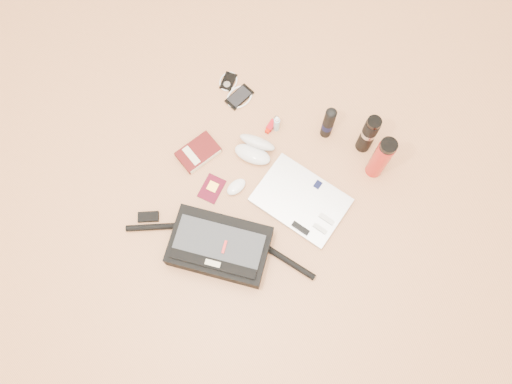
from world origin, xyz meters
TOP-DOWN VIEW (x-y plane):
  - ground at (0.00, 0.00)m, footprint 4.00×4.00m
  - messenger_bag at (-0.03, -0.21)m, footprint 0.79×0.32m
  - laptop at (0.18, 0.13)m, footprint 0.40×0.31m
  - book at (-0.32, 0.12)m, footprint 0.18×0.21m
  - passport at (-0.19, 0.00)m, footprint 0.09×0.12m
  - mouse at (-0.09, 0.05)m, footprint 0.08×0.11m
  - sunglasses_case at (-0.10, 0.24)m, footprint 0.18×0.15m
  - ipod at (-0.37, 0.49)m, footprint 0.09×0.10m
  - phone at (-0.29, 0.45)m, footprint 0.13×0.14m
  - inhaler at (-0.09, 0.39)m, footprint 0.03×0.09m
  - spray_bottle at (-0.07, 0.38)m, footprint 0.03×0.03m
  - aerosol_can at (0.14, 0.47)m, footprint 0.05×0.05m
  - thermos_black at (0.31, 0.48)m, footprint 0.07×0.07m
  - thermos_red at (0.40, 0.40)m, footprint 0.09×0.09m

SIDE VIEW (x-z plane):
  - ground at x=0.00m, z-range 0.00..0.00m
  - passport at x=-0.19m, z-range 0.00..0.01m
  - ipod at x=-0.37m, z-range 0.00..0.01m
  - phone at x=-0.29m, z-range 0.00..0.01m
  - inhaler at x=-0.09m, z-range 0.00..0.02m
  - laptop at x=0.18m, z-range -0.01..0.03m
  - mouse at x=-0.09m, z-range 0.00..0.03m
  - book at x=-0.32m, z-range 0.00..0.03m
  - sunglasses_case at x=-0.10m, z-range -0.01..0.08m
  - spray_bottle at x=-0.07m, z-range -0.01..0.10m
  - messenger_bag at x=-0.03m, z-range -0.01..0.11m
  - aerosol_can at x=0.14m, z-range 0.00..0.21m
  - thermos_black at x=0.31m, z-range 0.00..0.25m
  - thermos_red at x=0.40m, z-range 0.00..0.28m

